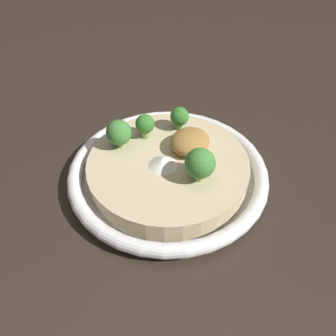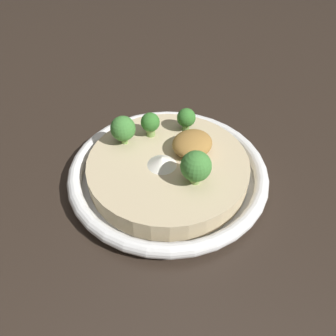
{
  "view_description": "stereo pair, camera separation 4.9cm",
  "coord_description": "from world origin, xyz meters",
  "views": [
    {
      "loc": [
        0.29,
        0.21,
        0.36
      ],
      "look_at": [
        0.0,
        0.0,
        0.02
      ],
      "focal_mm": 35.0,
      "sensor_mm": 36.0,
      "label": 1
    },
    {
      "loc": [
        0.25,
        0.25,
        0.36
      ],
      "look_at": [
        0.0,
        0.0,
        0.02
      ],
      "focal_mm": 35.0,
      "sensor_mm": 36.0,
      "label": 2
    }
  ],
  "objects": [
    {
      "name": "cheese_sprinkle",
      "position": [
        0.01,
        0.0,
        0.05
      ],
      "size": [
        0.04,
        0.04,
        0.01
      ],
      "color": "white",
      "rests_on": "risotto_bowl"
    },
    {
      "name": "risotto_bowl",
      "position": [
        0.0,
        0.0,
        0.02
      ],
      "size": [
        0.3,
        0.3,
        0.04
      ],
      "color": "white",
      "rests_on": "ground_plane"
    },
    {
      "name": "broccoli_front",
      "position": [
        -0.02,
        -0.06,
        0.06
      ],
      "size": [
        0.03,
        0.03,
        0.04
      ],
      "color": "#84A856",
      "rests_on": "risotto_bowl"
    },
    {
      "name": "broccoli_back_right",
      "position": [
        0.01,
        0.06,
        0.07
      ],
      "size": [
        0.04,
        0.04,
        0.05
      ],
      "color": "#84A856",
      "rests_on": "risotto_bowl"
    },
    {
      "name": "broccoli_left",
      "position": [
        -0.07,
        -0.03,
        0.06
      ],
      "size": [
        0.03,
        0.03,
        0.04
      ],
      "color": "#668E47",
      "rests_on": "risotto_bowl"
    },
    {
      "name": "broccoli_front_right",
      "position": [
        0.02,
        -0.08,
        0.06
      ],
      "size": [
        0.04,
        0.04,
        0.05
      ],
      "color": "#759E4C",
      "rests_on": "risotto_bowl"
    },
    {
      "name": "crispy_onion_garnish",
      "position": [
        -0.04,
        0.01,
        0.05
      ],
      "size": [
        0.06,
        0.06,
        0.03
      ],
      "color": "#A37538",
      "rests_on": "risotto_bowl"
    },
    {
      "name": "ground_plane",
      "position": [
        0.0,
        0.0,
        0.0
      ],
      "size": [
        6.0,
        6.0,
        0.0
      ],
      "primitive_type": "plane",
      "color": "#2D231C"
    }
  ]
}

